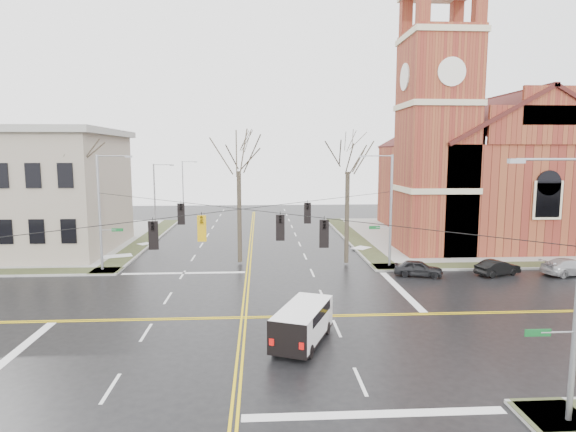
{
  "coord_description": "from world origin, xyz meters",
  "views": [
    {
      "loc": [
        0.97,
        -26.38,
        9.24
      ],
      "look_at": [
        2.87,
        6.0,
        5.01
      ],
      "focal_mm": 30.0,
      "sensor_mm": 36.0,
      "label": 1
    }
  ],
  "objects": [
    {
      "name": "signal_pole_se",
      "position": [
        11.32,
        -11.5,
        4.95
      ],
      "size": [
        2.75,
        0.22,
        9.0
      ],
      "color": "gray",
      "rests_on": "ground"
    },
    {
      "name": "church",
      "position": [
        24.76,
        24.78,
        8.43
      ],
      "size": [
        24.28,
        27.48,
        27.5
      ],
      "color": "maroon",
      "rests_on": "ground"
    },
    {
      "name": "cargo_van",
      "position": [
        3.08,
        -3.71,
        1.09
      ],
      "size": [
        3.56,
        5.15,
        1.84
      ],
      "rotation": [
        0.0,
        0.0,
        -0.39
      ],
      "color": "white",
      "rests_on": "ground"
    },
    {
      "name": "road_markings",
      "position": [
        0.0,
        0.0,
        0.01
      ],
      "size": [
        100.0,
        100.0,
        0.01
      ],
      "color": "gold",
      "rests_on": "ground"
    },
    {
      "name": "span_wires",
      "position": [
        0.0,
        0.0,
        6.2
      ],
      "size": [
        23.02,
        23.02,
        0.03
      ],
      "color": "black",
      "rests_on": "ground"
    },
    {
      "name": "ground",
      "position": [
        0.0,
        0.0,
        0.0
      ],
      "size": [
        120.0,
        120.0,
        0.0
      ],
      "primitive_type": "plane",
      "color": "black",
      "rests_on": "ground"
    },
    {
      "name": "sidewalks",
      "position": [
        0.0,
        0.0,
        0.08
      ],
      "size": [
        80.0,
        80.0,
        0.17
      ],
      "color": "gray",
      "rests_on": "ground"
    },
    {
      "name": "tree_nw_near",
      "position": [
        -0.76,
        13.52,
        8.3
      ],
      "size": [
        4.0,
        4.0,
        11.46
      ],
      "color": "#322B20",
      "rests_on": "ground"
    },
    {
      "name": "tree_nw_far",
      "position": [
        -14.75,
        13.93,
        7.84
      ],
      "size": [
        4.0,
        4.0,
        10.83
      ],
      "color": "#322B20",
      "rests_on": "ground"
    },
    {
      "name": "civic_building_a",
      "position": [
        -22.0,
        20.0,
        5.5
      ],
      "size": [
        18.0,
        14.0,
        11.0
      ],
      "primitive_type": "cube",
      "color": "gray",
      "rests_on": "ground"
    },
    {
      "name": "streetlight_north_a",
      "position": [
        -10.65,
        28.0,
        4.47
      ],
      "size": [
        2.3,
        0.2,
        8.0
      ],
      "color": "gray",
      "rests_on": "ground"
    },
    {
      "name": "traffic_signals",
      "position": [
        -0.0,
        -0.67,
        5.45
      ],
      "size": [
        8.21,
        8.26,
        1.3
      ],
      "color": "black",
      "rests_on": "ground"
    },
    {
      "name": "signal_pole_nw",
      "position": [
        -11.32,
        11.5,
        4.95
      ],
      "size": [
        2.75,
        0.22,
        9.0
      ],
      "color": "gray",
      "rests_on": "ground"
    },
    {
      "name": "streetlight_north_b",
      "position": [
        -10.65,
        48.0,
        4.47
      ],
      "size": [
        2.3,
        0.2,
        8.0
      ],
      "color": "gray",
      "rests_on": "ground"
    },
    {
      "name": "parked_car_a",
      "position": [
        12.9,
        8.54,
        0.61
      ],
      "size": [
        3.85,
        2.43,
        1.22
      ],
      "primitive_type": "imported",
      "rotation": [
        0.0,
        0.0,
        1.27
      ],
      "color": "black",
      "rests_on": "ground"
    },
    {
      "name": "signal_pole_ne",
      "position": [
        11.32,
        11.5,
        4.95
      ],
      "size": [
        2.75,
        0.22,
        9.0
      ],
      "color": "gray",
      "rests_on": "ground"
    },
    {
      "name": "tree_ne",
      "position": [
        8.17,
        12.77,
        8.25
      ],
      "size": [
        4.0,
        4.0,
        11.39
      ],
      "color": "#322B20",
      "rests_on": "ground"
    },
    {
      "name": "parked_car_c",
      "position": [
        24.53,
        8.22,
        0.64
      ],
      "size": [
        4.65,
        2.64,
        1.27
      ],
      "primitive_type": "imported",
      "rotation": [
        0.0,
        0.0,
        1.78
      ],
      "color": "#ADACAF",
      "rests_on": "ground"
    },
    {
      "name": "parked_car_b",
      "position": [
        19.04,
        8.45,
        0.59
      ],
      "size": [
        3.82,
        2.43,
        1.19
      ],
      "primitive_type": "imported",
      "rotation": [
        0.0,
        0.0,
        1.92
      ],
      "color": "black",
      "rests_on": "ground"
    }
  ]
}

